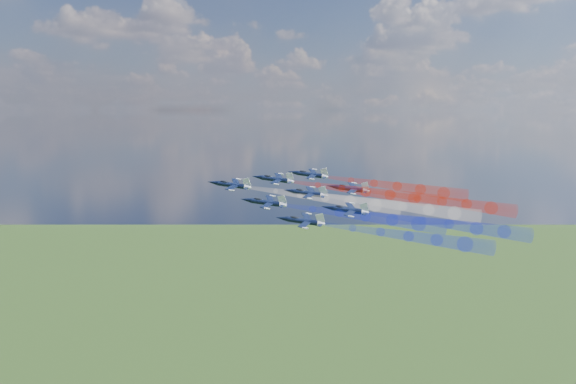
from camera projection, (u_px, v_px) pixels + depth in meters
jet_lead at (231, 185)px, 169.03m from camera, size 15.85×15.89×6.73m
trail_lead at (325, 198)px, 167.07m from camera, size 32.93×30.35×9.85m
jet_inner_left at (266, 202)px, 159.82m from camera, size 15.85×15.89×6.73m
trail_inner_left at (365, 216)px, 157.86m from camera, size 32.93×30.35×9.85m
jet_inner_right at (275, 179)px, 175.75m from camera, size 15.85×15.89×6.73m
trail_inner_right at (366, 192)px, 173.78m from camera, size 32.93×30.35×9.85m
jet_outer_left at (303, 221)px, 151.42m from camera, size 15.85×15.89×6.73m
trail_outer_left at (409, 236)px, 149.46m from camera, size 32.93×30.35×9.85m
jet_center_third at (307, 193)px, 167.08m from camera, size 15.85×15.89×6.73m
trail_center_third at (403, 206)px, 165.12m from camera, size 32.93×30.35×9.85m
jet_outer_right at (310, 175)px, 183.21m from camera, size 15.85×15.89×6.73m
trail_outer_right at (397, 186)px, 181.25m from camera, size 32.93×30.35×9.85m
jet_rear_left at (347, 210)px, 158.12m from camera, size 15.85×15.89×6.73m
trail_rear_left at (449, 224)px, 156.16m from camera, size 32.93×30.35×9.85m
jet_rear_right at (350, 189)px, 174.73m from camera, size 15.85×15.89×6.73m
trail_rear_right at (442, 201)px, 172.77m from camera, size 32.93×30.35×9.85m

